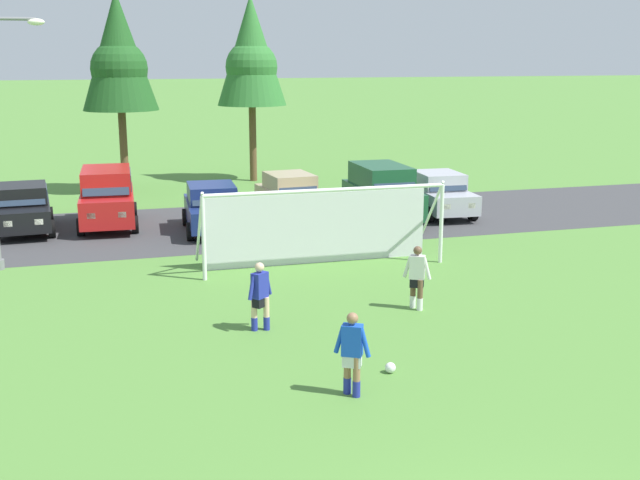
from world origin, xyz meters
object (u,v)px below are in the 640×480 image
soccer_ball (390,368)px  parked_car_slot_left (24,208)px  parked_car_slot_center (212,208)px  parked_car_slot_right (382,192)px  parked_car_slot_center_left (107,197)px  parked_car_slot_center_right (291,195)px  parked_car_slot_far_right (439,194)px  player_midfield_center (417,278)px  player_striker_near (260,297)px  soccer_goal (320,223)px  player_defender_far (352,354)px

soccer_ball → parked_car_slot_left: 17.99m
soccer_ball → parked_car_slot_center: bearing=95.7°
soccer_ball → parked_car_slot_right: size_ratio=0.05×
parked_car_slot_center_left → parked_car_slot_center_right: parked_car_slot_center_left is taller
parked_car_slot_left → parked_car_slot_right: bearing=-7.3°
parked_car_slot_right → parked_car_slot_far_right: 2.61m
soccer_ball → parked_car_slot_left: size_ratio=0.05×
player_midfield_center → parked_car_slot_left: 16.01m
player_striker_near → parked_car_slot_center: bearing=87.0°
soccer_ball → parked_car_slot_center_right: bearing=83.0°
player_midfield_center → parked_car_slot_far_right: 12.38m
parked_car_slot_far_right → player_striker_near: bearing=-130.5°
soccer_ball → parked_car_slot_center: 14.34m
soccer_goal → player_defender_far: (-2.13, -9.43, -0.47)m
player_midfield_center → parked_car_slot_left: bearing=129.4°
soccer_ball → parked_car_slot_far_right: parked_car_slot_far_right is taller
parked_car_slot_center_left → parked_car_slot_far_right: bearing=-6.7°
player_defender_far → parked_car_slot_right: 16.45m
parked_car_slot_center_left → parked_car_slot_center_right: size_ratio=1.08×
parked_car_slot_center → soccer_ball: bearing=-84.3°
soccer_ball → player_defender_far: bearing=-143.8°
player_midfield_center → parked_car_slot_right: parked_car_slot_right is taller
player_defender_far → parked_car_slot_far_right: size_ratio=0.38×
player_defender_far → parked_car_slot_left: size_ratio=0.38×
parked_car_slot_center_left → parked_car_slot_right: same height
parked_car_slot_center → parked_car_slot_far_right: size_ratio=1.00×
parked_car_slot_left → parked_car_slot_center_right: same height
parked_car_slot_center → parked_car_slot_far_right: same height
player_striker_near → parked_car_slot_right: parked_car_slot_right is taller
parked_car_slot_left → parked_car_slot_center_left: 2.98m
parked_car_slot_far_right → soccer_goal: bearing=-137.9°
parked_car_slot_left → parked_car_slot_center: size_ratio=1.00×
soccer_goal → parked_car_slot_left: 11.73m
parked_car_slot_far_right → parked_car_slot_center: bearing=-177.0°
player_defender_far → parked_car_slot_center_right: (3.08, 16.86, 0.05)m
player_midfield_center → parked_car_slot_right: 11.12m
parked_car_slot_far_right → parked_car_slot_right: bearing=-172.5°
player_striker_near → player_defender_far: size_ratio=1.00×
soccer_ball → player_midfield_center: (2.14, 3.71, 0.71)m
soccer_ball → player_defender_far: 1.53m
player_midfield_center → soccer_goal: bearing=102.7°
soccer_goal → parked_car_slot_center: (-2.46, 5.62, -0.42)m
player_striker_near → parked_car_slot_right: 13.27m
soccer_ball → parked_car_slot_right: 15.34m
soccer_ball → soccer_goal: soccer_goal is taller
parked_car_slot_center → parked_car_slot_center_right: bearing=28.0°
player_striker_near → player_midfield_center: (4.13, 0.46, 0.00)m
soccer_ball → parked_car_slot_left: bearing=116.5°
parked_car_slot_center_right → parked_car_slot_far_right: 5.96m
parked_car_slot_center_left → parked_car_slot_right: (10.27, -1.85, 0.00)m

